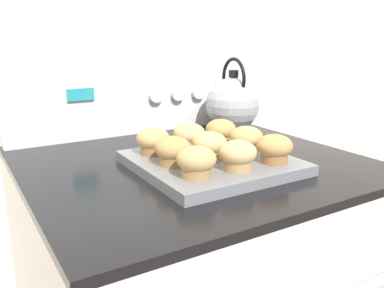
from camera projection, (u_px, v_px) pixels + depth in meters
wall_back at (124, 26)px, 1.16m from camera, size 8.00×0.05×2.40m
control_panel at (134, 95)px, 1.17m from camera, size 0.72×0.07×0.22m
muffin_pan at (211, 163)px, 0.87m from camera, size 0.31×0.31×0.02m
muffin_r0_c0 at (196, 162)px, 0.74m from camera, size 0.07×0.07×0.06m
muffin_r0_c1 at (238, 155)px, 0.78m from camera, size 0.07×0.07×0.06m
muffin_r0_c2 at (274, 148)px, 0.83m from camera, size 0.07×0.07×0.06m
muffin_r1_c0 at (173, 150)px, 0.81m from camera, size 0.07×0.07×0.06m
muffin_r1_c1 at (211, 145)px, 0.85m from camera, size 0.07×0.07×0.06m
muffin_r1_c2 at (246, 139)px, 0.90m from camera, size 0.07×0.07×0.06m
muffin_r2_c0 at (153, 141)px, 0.89m from camera, size 0.07×0.07×0.06m
muffin_r2_c1 at (189, 135)px, 0.93m from camera, size 0.07×0.07×0.06m
muffin_r2_c2 at (221, 131)px, 0.98m from camera, size 0.07×0.07×0.06m
tea_kettle at (233, 103)px, 1.19m from camera, size 0.16×0.19×0.22m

